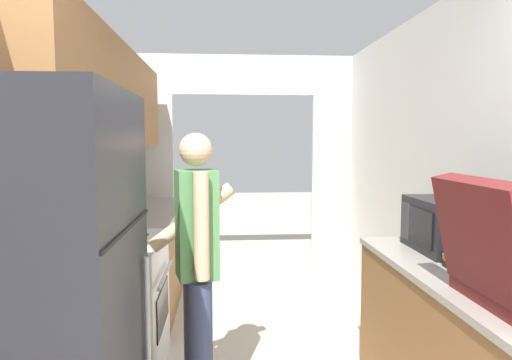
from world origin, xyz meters
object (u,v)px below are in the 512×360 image
at_px(book_stack, 477,261).
at_px(microwave, 449,225).
at_px(range_oven, 113,308).
at_px(refrigerator, 31,334).
at_px(person, 197,267).

bearing_deg(book_stack, microwave, 79.86).
distance_m(range_oven, book_stack, 2.17).
relative_size(refrigerator, microwave, 3.52).
distance_m(person, microwave, 1.46).
bearing_deg(person, book_stack, -118.78).
xyz_separation_m(refrigerator, book_stack, (1.90, 0.48, 0.09)).
bearing_deg(microwave, person, -178.10).
relative_size(range_oven, microwave, 2.12).
bearing_deg(book_stack, range_oven, 156.55).
xyz_separation_m(range_oven, microwave, (2.01, -0.41, 0.59)).
xyz_separation_m(person, microwave, (1.45, 0.05, 0.21)).
relative_size(refrigerator, person, 1.09).
distance_m(refrigerator, range_oven, 1.38).
bearing_deg(person, range_oven, 38.07).
distance_m(range_oven, person, 0.82).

